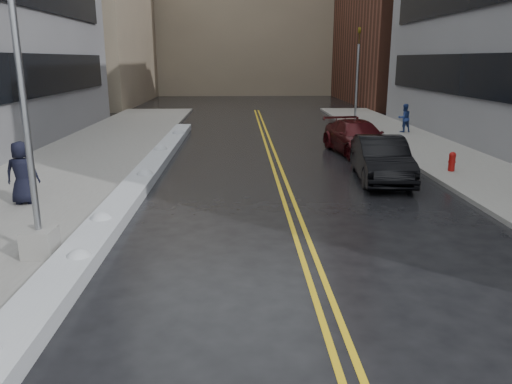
{
  "coord_description": "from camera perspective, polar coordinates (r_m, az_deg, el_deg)",
  "views": [
    {
      "loc": [
        0.98,
        -8.18,
        4.25
      ],
      "look_at": [
        1.36,
        2.85,
        1.3
      ],
      "focal_mm": 35.0,
      "sensor_mm": 36.0,
      "label": 1
    }
  ],
  "objects": [
    {
      "name": "ground",
      "position": [
        9.27,
        -8.01,
        -12.47
      ],
      "size": [
        160.0,
        160.0,
        0.0
      ],
      "primitive_type": "plane",
      "color": "black",
      "rests_on": "ground"
    },
    {
      "name": "sidewalk_west",
      "position": [
        19.83,
        -21.76,
        1.73
      ],
      "size": [
        5.5,
        50.0,
        0.15
      ],
      "primitive_type": "cube",
      "color": "gray",
      "rests_on": "ground"
    },
    {
      "name": "sidewalk_east",
      "position": [
        20.72,
        23.91,
        2.04
      ],
      "size": [
        4.0,
        50.0,
        0.15
      ],
      "primitive_type": "cube",
      "color": "gray",
      "rests_on": "ground"
    },
    {
      "name": "lane_line_left",
      "position": [
        18.72,
        2.29,
        1.84
      ],
      "size": [
        0.12,
        50.0,
        0.01
      ],
      "primitive_type": "cube",
      "color": "gold",
      "rests_on": "ground"
    },
    {
      "name": "lane_line_right",
      "position": [
        18.74,
        3.2,
        1.85
      ],
      "size": [
        0.12,
        50.0,
        0.01
      ],
      "primitive_type": "cube",
      "color": "gold",
      "rests_on": "ground"
    },
    {
      "name": "snow_ridge",
      "position": [
        17.03,
        -13.52,
        0.68
      ],
      "size": [
        0.9,
        30.0,
        0.34
      ],
      "primitive_type": "cube",
      "color": "silver",
      "rests_on": "ground"
    },
    {
      "name": "building_west_far",
      "position": [
        54.93,
        -20.58,
        19.02
      ],
      "size": [
        14.0,
        22.0,
        18.0
      ],
      "primitive_type": "cube",
      "color": "gray",
      "rests_on": "ground"
    },
    {
      "name": "building_far",
      "position": [
        68.52,
        -1.17,
        20.6
      ],
      "size": [
        36.0,
        16.0,
        22.0
      ],
      "primitive_type": "cube",
      "color": "gray",
      "rests_on": "ground"
    },
    {
      "name": "lamppost",
      "position": [
        11.17,
        -24.55,
        4.79
      ],
      "size": [
        0.65,
        0.65,
        7.62
      ],
      "color": "gray",
      "rests_on": "sidewalk_west"
    },
    {
      "name": "fire_hydrant",
      "position": [
        20.21,
        21.5,
        3.36
      ],
      "size": [
        0.26,
        0.26,
        0.73
      ],
      "color": "maroon",
      "rests_on": "sidewalk_east"
    },
    {
      "name": "traffic_signal",
      "position": [
        33.06,
        11.5,
        13.2
      ],
      "size": [
        0.16,
        0.2,
        6.0
      ],
      "color": "gray",
      "rests_on": "sidewalk_east"
    },
    {
      "name": "pedestrian_c",
      "position": [
        15.91,
        -25.18,
        2.0
      ],
      "size": [
        0.96,
        0.69,
        1.84
      ],
      "primitive_type": "imported",
      "rotation": [
        0.0,
        0.0,
        3.26
      ],
      "color": "black",
      "rests_on": "sidewalk_west"
    },
    {
      "name": "pedestrian_east",
      "position": [
        30.3,
        16.58,
        8.11
      ],
      "size": [
        0.91,
        0.79,
        1.62
      ],
      "primitive_type": "imported",
      "rotation": [
        0.0,
        0.0,
        3.39
      ],
      "color": "navy",
      "rests_on": "sidewalk_east"
    },
    {
      "name": "car_black",
      "position": [
        18.45,
        14.12,
        3.67
      ],
      "size": [
        2.08,
        4.86,
        1.56
      ],
      "primitive_type": "imported",
      "rotation": [
        0.0,
        0.0,
        -0.09
      ],
      "color": "black",
      "rests_on": "ground"
    },
    {
      "name": "car_maroon",
      "position": [
        23.56,
        11.48,
        6.13
      ],
      "size": [
        2.78,
        5.43,
        1.51
      ],
      "primitive_type": "imported",
      "rotation": [
        0.0,
        0.0,
        0.13
      ],
      "color": "#39090C",
      "rests_on": "ground"
    }
  ]
}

